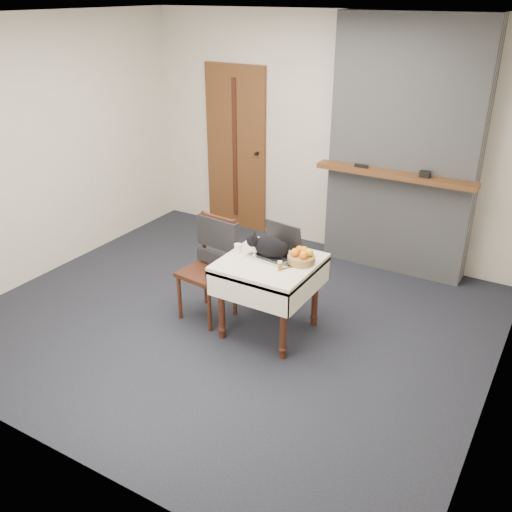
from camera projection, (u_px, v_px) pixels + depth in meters
The scene contains 12 objects.
ground at pixel (233, 319), 5.30m from camera, with size 4.50×4.50×0.00m, color black.
room_shell at pixel (258, 119), 4.90m from camera, with size 4.52×4.01×2.61m.
door at pixel (236, 149), 6.96m from camera, with size 0.82×0.10×2.00m.
chimney at pixel (404, 150), 5.77m from camera, with size 1.62×0.48×2.60m.
side_table at pixel (270, 272), 4.86m from camera, with size 0.78×0.78×0.70m.
laptop at pixel (277, 248), 4.88m from camera, with size 0.41×0.37×0.27m.
cat at pixel (270, 248), 4.83m from camera, with size 0.45×0.25×0.21m.
cream_jar at pixel (238, 248), 4.96m from camera, with size 0.06×0.06×0.07m, color white.
pill_bottle at pixel (280, 265), 4.63m from camera, with size 0.04×0.04×0.08m.
fruit_basket at pixel (302, 257), 4.75m from camera, with size 0.23×0.23×0.13m.
desk_clutter at pixel (295, 265), 4.72m from camera, with size 0.14×0.02×0.01m, color black.
chair at pixel (213, 254), 5.16m from camera, with size 0.47×0.46×0.95m.
Camera 1 is at (2.50, -3.80, 2.79)m, focal length 40.00 mm.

